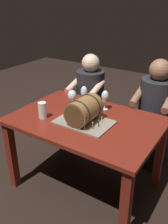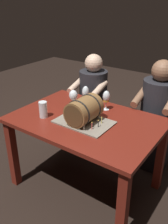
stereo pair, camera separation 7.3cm
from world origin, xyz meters
name	(u,v)px [view 1 (the left image)]	position (x,y,z in m)	size (l,w,h in m)	color
ground_plane	(85,184)	(0.00, 0.00, 0.00)	(8.00, 8.00, 0.00)	black
dining_table	(86,130)	(0.00, 0.00, 0.62)	(1.28, 0.88, 0.74)	maroon
barrel_cake	(84,111)	(0.03, -0.06, 0.84)	(0.47, 0.32, 0.23)	gray
wine_glass_empty	(72,96)	(-0.22, 0.11, 0.87)	(0.08, 0.08, 0.19)	white
wine_glass_red	(84,93)	(-0.17, 0.23, 0.87)	(0.07, 0.07, 0.20)	white
wine_glass_amber	(105,97)	(0.04, 0.27, 0.86)	(0.07, 0.07, 0.19)	white
beer_pint	(43,111)	(-0.33, -0.18, 0.80)	(0.07, 0.07, 0.14)	white
person_seated_left	(90,105)	(-0.39, 0.70, 0.51)	(0.38, 0.48, 1.13)	black
person_seated_right	(153,119)	(0.39, 0.70, 0.54)	(0.39, 0.47, 1.17)	black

